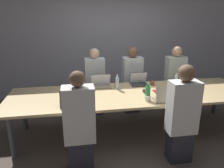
{
  "coord_description": "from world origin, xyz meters",
  "views": [
    {
      "loc": [
        -0.95,
        -3.42,
        2.02
      ],
      "look_at": [
        -0.35,
        0.1,
        0.89
      ],
      "focal_mm": 35.0,
      "sensor_mm": 36.0,
      "label": 1
    }
  ],
  "objects_px": {
    "person_far_right": "(175,80)",
    "person_near_midright": "(182,116)",
    "laptop_far_midleft": "(101,83)",
    "bottle_near_midright": "(148,93)",
    "cup_far_right": "(175,82)",
    "bottle_far_midleft": "(117,83)",
    "laptop_near_midright": "(166,97)",
    "laptop_far_right": "(185,79)",
    "person_far_midleft": "(95,83)",
    "laptop_near_left": "(73,102)",
    "stapler": "(145,92)",
    "laptop_far_center": "(139,81)",
    "bottle_far_right": "(176,81)",
    "cup_near_midright": "(148,99)",
    "cup_far_center": "(152,83)",
    "person_near_left": "(79,125)",
    "person_far_center": "(132,81)",
    "cup_far_midleft": "(117,85)"
  },
  "relations": [
    {
      "from": "person_far_right",
      "to": "stapler",
      "type": "distance_m",
      "value": 1.28
    },
    {
      "from": "person_far_midleft",
      "to": "person_near_midright",
      "type": "bearing_deg",
      "value": -60.09
    },
    {
      "from": "person_far_right",
      "to": "bottle_near_midright",
      "type": "relative_size",
      "value": 5.07
    },
    {
      "from": "person_far_right",
      "to": "bottle_far_midleft",
      "type": "bearing_deg",
      "value": -157.84
    },
    {
      "from": "bottle_far_right",
      "to": "bottle_near_midright",
      "type": "height_order",
      "value": "bottle_near_midright"
    },
    {
      "from": "laptop_far_center",
      "to": "laptop_near_left",
      "type": "height_order",
      "value": "laptop_near_left"
    },
    {
      "from": "laptop_far_right",
      "to": "bottle_far_right",
      "type": "height_order",
      "value": "laptop_far_right"
    },
    {
      "from": "person_far_center",
      "to": "cup_far_midleft",
      "type": "xyz_separation_m",
      "value": [
        -0.43,
        -0.5,
        0.1
      ]
    },
    {
      "from": "bottle_far_right",
      "to": "person_far_midleft",
      "type": "height_order",
      "value": "person_far_midleft"
    },
    {
      "from": "laptop_near_left",
      "to": "bottle_near_midright",
      "type": "relative_size",
      "value": 1.31
    },
    {
      "from": "person_far_center",
      "to": "person_near_midright",
      "type": "height_order",
      "value": "person_near_midright"
    },
    {
      "from": "bottle_far_right",
      "to": "cup_near_midright",
      "type": "height_order",
      "value": "bottle_far_right"
    },
    {
      "from": "cup_far_right",
      "to": "laptop_far_midleft",
      "type": "relative_size",
      "value": 0.24
    },
    {
      "from": "cup_far_right",
      "to": "laptop_far_center",
      "type": "relative_size",
      "value": 0.27
    },
    {
      "from": "cup_far_right",
      "to": "stapler",
      "type": "bearing_deg",
      "value": -152.62
    },
    {
      "from": "person_far_right",
      "to": "person_near_left",
      "type": "bearing_deg",
      "value": -141.03
    },
    {
      "from": "person_near_midright",
      "to": "bottle_near_midright",
      "type": "distance_m",
      "value": 0.65
    },
    {
      "from": "laptop_far_midleft",
      "to": "bottle_far_midleft",
      "type": "height_order",
      "value": "bottle_far_midleft"
    },
    {
      "from": "cup_far_right",
      "to": "laptop_far_center",
      "type": "height_order",
      "value": "laptop_far_center"
    },
    {
      "from": "cup_far_right",
      "to": "bottle_far_midleft",
      "type": "distance_m",
      "value": 1.15
    },
    {
      "from": "cup_far_right",
      "to": "bottle_far_midleft",
      "type": "bearing_deg",
      "value": -176.44
    },
    {
      "from": "person_far_center",
      "to": "bottle_near_midright",
      "type": "height_order",
      "value": "person_far_center"
    },
    {
      "from": "cup_near_midright",
      "to": "bottle_near_midright",
      "type": "distance_m",
      "value": 0.09
    },
    {
      "from": "laptop_far_center",
      "to": "cup_far_center",
      "type": "relative_size",
      "value": 4.03
    },
    {
      "from": "person_near_left",
      "to": "laptop_far_center",
      "type": "bearing_deg",
      "value": -131.5
    },
    {
      "from": "person_far_center",
      "to": "cup_far_midleft",
      "type": "distance_m",
      "value": 0.67
    },
    {
      "from": "laptop_near_left",
      "to": "cup_near_midright",
      "type": "bearing_deg",
      "value": -179.94
    },
    {
      "from": "person_far_center",
      "to": "laptop_near_midright",
      "type": "height_order",
      "value": "person_far_center"
    },
    {
      "from": "person_near_midright",
      "to": "cup_near_midright",
      "type": "xyz_separation_m",
      "value": [
        -0.33,
        0.49,
        0.09
      ]
    },
    {
      "from": "bottle_far_right",
      "to": "bottle_far_midleft",
      "type": "relative_size",
      "value": 0.96
    },
    {
      "from": "bottle_near_midright",
      "to": "laptop_far_center",
      "type": "bearing_deg",
      "value": 83.47
    },
    {
      "from": "cup_far_center",
      "to": "laptop_far_midleft",
      "type": "xyz_separation_m",
      "value": [
        -0.99,
        0.05,
        0.03
      ]
    },
    {
      "from": "person_far_right",
      "to": "laptop_far_center",
      "type": "height_order",
      "value": "person_far_right"
    },
    {
      "from": "person_far_right",
      "to": "cup_near_midright",
      "type": "bearing_deg",
      "value": -129.92
    },
    {
      "from": "cup_far_right",
      "to": "cup_far_center",
      "type": "relative_size",
      "value": 1.09
    },
    {
      "from": "laptop_far_right",
      "to": "person_far_midleft",
      "type": "bearing_deg",
      "value": 163.0
    },
    {
      "from": "laptop_near_midright",
      "to": "person_near_midright",
      "type": "xyz_separation_m",
      "value": [
        0.06,
        -0.44,
        -0.12
      ]
    },
    {
      "from": "person_far_center",
      "to": "person_near_left",
      "type": "distance_m",
      "value": 2.1
    },
    {
      "from": "laptop_far_right",
      "to": "cup_far_right",
      "type": "xyz_separation_m",
      "value": [
        -0.23,
        -0.06,
        -0.03
      ]
    },
    {
      "from": "cup_near_midright",
      "to": "laptop_near_midright",
      "type": "bearing_deg",
      "value": -10.91
    },
    {
      "from": "person_near_left",
      "to": "cup_near_midright",
      "type": "distance_m",
      "value": 1.18
    },
    {
      "from": "person_near_midright",
      "to": "cup_near_midright",
      "type": "relative_size",
      "value": 16.71
    },
    {
      "from": "person_far_center",
      "to": "cup_near_midright",
      "type": "height_order",
      "value": "person_far_center"
    },
    {
      "from": "person_far_right",
      "to": "person_near_midright",
      "type": "xyz_separation_m",
      "value": [
        -0.68,
        -1.7,
        0.01
      ]
    },
    {
      "from": "bottle_far_midleft",
      "to": "cup_near_midright",
      "type": "bearing_deg",
      "value": -60.87
    },
    {
      "from": "laptop_near_midright",
      "to": "bottle_near_midright",
      "type": "height_order",
      "value": "bottle_near_midright"
    },
    {
      "from": "laptop_near_midright",
      "to": "stapler",
      "type": "xyz_separation_m",
      "value": [
        -0.2,
        0.4,
        -0.05
      ]
    },
    {
      "from": "laptop_far_midleft",
      "to": "bottle_near_midright",
      "type": "bearing_deg",
      "value": -50.84
    },
    {
      "from": "bottle_far_midleft",
      "to": "laptop_near_left",
      "type": "distance_m",
      "value": 1.03
    },
    {
      "from": "cup_far_center",
      "to": "person_far_midleft",
      "type": "xyz_separation_m",
      "value": [
        -1.06,
        0.52,
        -0.1
      ]
    }
  ]
}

